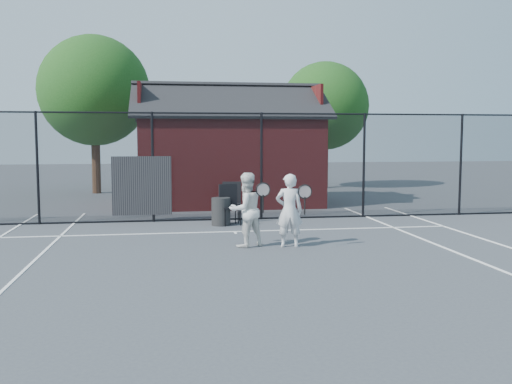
{
  "coord_description": "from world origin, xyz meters",
  "views": [
    {
      "loc": [
        -1.63,
        -10.74,
        2.32
      ],
      "look_at": [
        0.33,
        1.72,
        1.1
      ],
      "focal_mm": 40.0,
      "sensor_mm": 36.0,
      "label": 1
    }
  ],
  "objects": [
    {
      "name": "ground",
      "position": [
        0.0,
        0.0,
        0.0
      ],
      "size": [
        80.0,
        80.0,
        0.0
      ],
      "primitive_type": "plane",
      "color": "#404349",
      "rests_on": "ground"
    },
    {
      "name": "tree_right",
      "position": [
        5.5,
        14.5,
        3.71
      ],
      "size": [
        3.97,
        3.97,
        5.7
      ],
      "color": "#362815",
      "rests_on": "ground"
    },
    {
      "name": "tree_left",
      "position": [
        -4.5,
        13.5,
        4.19
      ],
      "size": [
        4.48,
        4.48,
        6.44
      ],
      "color": "#362815",
      "rests_on": "ground"
    },
    {
      "name": "fence",
      "position": [
        -0.3,
        5.0,
        1.45
      ],
      "size": [
        22.04,
        3.0,
        3.0
      ],
      "color": "black",
      "rests_on": "ground"
    },
    {
      "name": "clubhouse",
      "position": [
        0.5,
        9.0,
        1.61
      ],
      "size": [
        6.5,
        4.36,
        4.19
      ],
      "color": "maroon",
      "rests_on": "ground"
    },
    {
      "name": "chair_left",
      "position": [
        0.02,
        4.1,
        0.52
      ],
      "size": [
        0.6,
        0.62,
        1.05
      ],
      "primitive_type": "cube",
      "rotation": [
        0.0,
        0.0,
        0.21
      ],
      "color": "black",
      "rests_on": "ground"
    },
    {
      "name": "player_front",
      "position": [
        0.91,
        0.91,
        0.78
      ],
      "size": [
        0.72,
        0.55,
        1.55
      ],
      "color": "silver",
      "rests_on": "ground"
    },
    {
      "name": "waste_bin",
      "position": [
        -0.23,
        4.1,
        0.36
      ],
      "size": [
        0.51,
        0.51,
        0.73
      ],
      "primitive_type": "cylinder",
      "rotation": [
        0.0,
        0.0,
        0.01
      ],
      "color": "#252525",
      "rests_on": "ground"
    },
    {
      "name": "chair_right",
      "position": [
        0.09,
        4.6,
        0.53
      ],
      "size": [
        0.61,
        0.63,
        1.07
      ],
      "primitive_type": "cube",
      "rotation": [
        0.0,
        0.0,
        -0.21
      ],
      "color": "black",
      "rests_on": "ground"
    },
    {
      "name": "player_back",
      "position": [
        0.02,
        1.09,
        0.79
      ],
      "size": [
        0.94,
        0.85,
        1.57
      ],
      "color": "white",
      "rests_on": "ground"
    },
    {
      "name": "court_lines",
      "position": [
        0.0,
        -1.32,
        0.01
      ],
      "size": [
        11.02,
        18.0,
        0.01
      ],
      "color": "white",
      "rests_on": "ground"
    }
  ]
}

